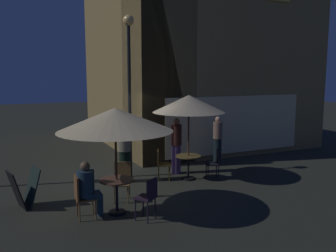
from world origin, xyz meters
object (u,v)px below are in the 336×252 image
(cafe_table_0, at_px, (188,162))
(patron_standing_1, at_px, (218,141))
(patio_umbrella_0, at_px, (189,104))
(cafe_chair_3, at_px, (122,178))
(cafe_table_1, at_px, (117,188))
(cafe_chair_2, at_px, (148,195))
(cafe_chair_1, at_px, (215,161))
(cafe_chair_4, at_px, (81,194))
(patron_seated_0, at_px, (88,186))
(menu_sandwich_board, at_px, (24,189))
(cafe_chair_0, at_px, (161,162))
(patron_standing_2, at_px, (176,146))
(patio_umbrella_1, at_px, (115,120))
(patron_standing_3, at_px, (125,153))
(street_lamp_near_corner, at_px, (129,69))

(cafe_table_0, height_order, patron_standing_1, patron_standing_1)
(patio_umbrella_0, xyz_separation_m, cafe_chair_3, (-2.31, -0.87, -1.69))
(cafe_table_1, distance_m, cafe_chair_2, 0.84)
(cafe_table_1, relative_size, cafe_chair_3, 0.83)
(cafe_table_1, bearing_deg, cafe_table_0, 31.67)
(cafe_table_0, relative_size, cafe_chair_1, 0.85)
(cafe_chair_4, height_order, patron_seated_0, patron_seated_0)
(menu_sandwich_board, relative_size, cafe_chair_1, 1.03)
(cafe_chair_2, bearing_deg, menu_sandwich_board, 14.81)
(menu_sandwich_board, xyz_separation_m, cafe_chair_0, (3.81, 0.74, 0.08))
(cafe_table_1, xyz_separation_m, patron_seated_0, (-0.64, 0.02, 0.13))
(cafe_table_1, relative_size, cafe_chair_4, 0.82)
(cafe_chair_4, bearing_deg, patio_umbrella_0, 27.08)
(patron_standing_2, bearing_deg, patio_umbrella_1, -125.47)
(cafe_table_1, distance_m, patron_standing_3, 2.42)
(patio_umbrella_1, bearing_deg, street_lamp_near_corner, 65.09)
(street_lamp_near_corner, height_order, patron_standing_3, street_lamp_near_corner)
(patron_standing_2, bearing_deg, cafe_chair_2, -112.69)
(patron_standing_3, bearing_deg, patron_standing_1, 114.71)
(street_lamp_near_corner, xyz_separation_m, cafe_chair_4, (-2.03, -2.65, -2.69))
(cafe_chair_0, relative_size, cafe_chair_1, 1.01)
(patio_umbrella_1, xyz_separation_m, cafe_chair_2, (0.50, -0.67, -1.55))
(cafe_table_0, bearing_deg, cafe_table_1, -148.33)
(street_lamp_near_corner, xyz_separation_m, cafe_chair_1, (2.20, -1.30, -2.72))
(cafe_table_1, bearing_deg, patron_standing_3, 67.67)
(menu_sandwich_board, bearing_deg, patio_umbrella_0, -9.07)
(patron_standing_1, relative_size, patron_standing_2, 0.96)
(cafe_chair_3, relative_size, patron_standing_2, 0.54)
(street_lamp_near_corner, relative_size, cafe_table_1, 6.09)
(street_lamp_near_corner, distance_m, cafe_chair_2, 4.36)
(patio_umbrella_1, xyz_separation_m, cafe_chair_0, (1.95, 1.97, -1.58))
(patron_standing_1, distance_m, patron_standing_2, 1.76)
(cafe_chair_0, distance_m, cafe_chair_4, 3.35)
(cafe_chair_1, distance_m, cafe_chair_2, 3.59)
(menu_sandwich_board, relative_size, patio_umbrella_1, 0.36)
(street_lamp_near_corner, height_order, patio_umbrella_0, street_lamp_near_corner)
(cafe_chair_4, relative_size, patron_standing_3, 0.56)
(cafe_chair_1, xyz_separation_m, patron_standing_2, (-0.79, 1.03, 0.35))
(patio_umbrella_1, relative_size, patron_standing_2, 1.44)
(cafe_table_1, distance_m, patron_standing_2, 3.60)
(street_lamp_near_corner, bearing_deg, patron_standing_3, -126.08)
(cafe_table_0, relative_size, patron_standing_1, 0.45)
(cafe_chair_0, height_order, cafe_chair_4, cafe_chair_4)
(cafe_table_1, bearing_deg, patron_standing_1, 31.96)
(menu_sandwich_board, height_order, patio_umbrella_1, patio_umbrella_1)
(patio_umbrella_0, bearing_deg, menu_sandwich_board, -174.57)
(cafe_chair_2, bearing_deg, cafe_chair_1, -91.59)
(patio_umbrella_1, relative_size, patron_standing_3, 1.47)
(cafe_chair_2, height_order, cafe_chair_3, cafe_chair_3)
(patio_umbrella_0, bearing_deg, cafe_chair_2, -133.25)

